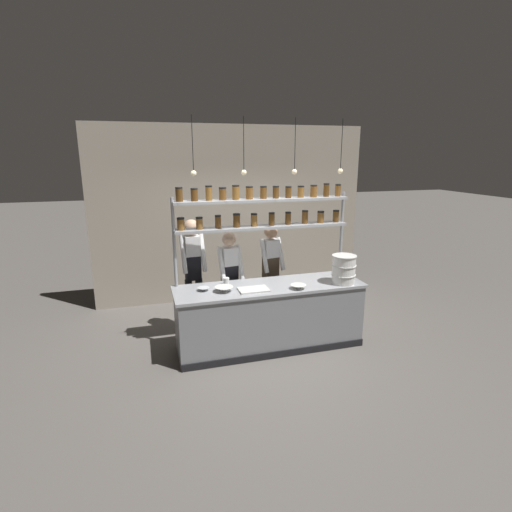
% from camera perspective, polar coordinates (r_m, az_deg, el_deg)
% --- Properties ---
extents(ground_plane, '(40.00, 40.00, 0.00)m').
position_cam_1_polar(ground_plane, '(5.91, 1.89, -12.69)').
color(ground_plane, '#5B5651').
extents(back_wall, '(5.05, 0.12, 3.19)m').
position_cam_1_polar(back_wall, '(7.46, -3.33, 6.00)').
color(back_wall, '#9E9384').
rests_on(back_wall, ground_plane).
extents(prep_counter, '(2.65, 0.76, 0.92)m').
position_cam_1_polar(prep_counter, '(5.71, 1.93, -8.59)').
color(prep_counter, gray).
rests_on(prep_counter, ground_plane).
extents(spice_shelf_unit, '(2.54, 0.28, 2.28)m').
position_cam_1_polar(spice_shelf_unit, '(5.63, 0.86, 5.85)').
color(spice_shelf_unit, '#999BA0').
rests_on(spice_shelf_unit, ground_plane).
extents(chef_left, '(0.38, 0.31, 1.76)m').
position_cam_1_polar(chef_left, '(6.06, -8.98, -1.70)').
color(chef_left, black).
rests_on(chef_left, ground_plane).
extents(chef_center, '(0.39, 0.31, 1.58)m').
position_cam_1_polar(chef_center, '(5.97, -3.77, -3.06)').
color(chef_center, black).
rests_on(chef_center, ground_plane).
extents(chef_right, '(0.40, 0.32, 1.63)m').
position_cam_1_polar(chef_right, '(6.29, 2.12, -1.81)').
color(chef_right, black).
rests_on(chef_right, ground_plane).
extents(container_stack, '(0.34, 0.34, 0.41)m').
position_cam_1_polar(container_stack, '(5.71, 12.43, -1.88)').
color(container_stack, white).
rests_on(container_stack, prep_counter).
extents(cutting_board, '(0.40, 0.26, 0.02)m').
position_cam_1_polar(cutting_board, '(5.35, -0.36, -4.82)').
color(cutting_board, silver).
rests_on(cutting_board, prep_counter).
extents(prep_bowl_near_left, '(0.16, 0.16, 0.04)m').
position_cam_1_polar(prep_bowl_near_left, '(5.38, -7.50, -4.72)').
color(prep_bowl_near_left, silver).
rests_on(prep_bowl_near_left, prep_counter).
extents(prep_bowl_center_front, '(0.21, 0.21, 0.06)m').
position_cam_1_polar(prep_bowl_center_front, '(5.43, 6.08, -4.40)').
color(prep_bowl_center_front, silver).
rests_on(prep_bowl_center_front, prep_counter).
extents(prep_bowl_center_back, '(0.25, 0.25, 0.07)m').
position_cam_1_polar(prep_bowl_center_back, '(5.31, -4.60, -4.75)').
color(prep_bowl_center_back, silver).
rests_on(prep_bowl_center_back, prep_counter).
extents(serving_cup_front, '(0.08, 0.08, 0.10)m').
position_cam_1_polar(serving_cup_front, '(5.59, -4.26, -3.60)').
color(serving_cup_front, silver).
rests_on(serving_cup_front, prep_counter).
extents(pendant_light_row, '(2.06, 0.07, 0.72)m').
position_cam_1_polar(pendant_light_row, '(5.26, 2.05, 12.30)').
color(pendant_light_row, black).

